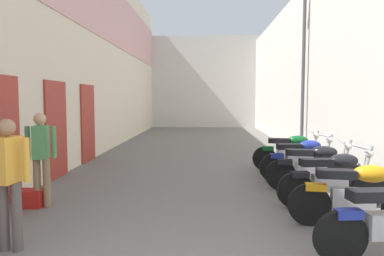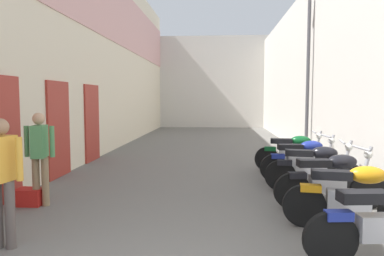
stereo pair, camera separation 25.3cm
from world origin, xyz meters
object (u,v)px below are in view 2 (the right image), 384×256
pedestrian_by_doorway (2,173)px  plastic_crate (30,197)px  motorcycle_second (353,195)px  motorcycle_third (331,179)px  motorcycle_fourth (315,167)px  motorcycle_sixth (293,152)px  street_lamp (305,61)px  motorcycle_fifth (303,159)px  pedestrian_mid_alley (40,152)px

pedestrian_by_doorway → plastic_crate: bearing=109.6°
motorcycle_second → motorcycle_third: size_ratio=1.00×
motorcycle_fourth → motorcycle_sixth: same height
motorcycle_third → street_lamp: size_ratio=0.37×
motorcycle_fifth → pedestrian_mid_alley: (-4.81, -2.12, 0.42)m
motorcycle_fifth → plastic_crate: bearing=-157.3°
motorcycle_sixth → motorcycle_second: bearing=-90.0°
motorcycle_second → pedestrian_by_doorway: size_ratio=1.17×
motorcycle_second → plastic_crate: size_ratio=4.18×
motorcycle_sixth → plastic_crate: 5.95m
motorcycle_second → motorcycle_fourth: size_ratio=1.00×
motorcycle_fourth → motorcycle_sixth: size_ratio=0.99×
pedestrian_mid_alley → plastic_crate: size_ratio=3.57×
motorcycle_fifth → motorcycle_sixth: size_ratio=1.00×
motorcycle_third → street_lamp: (0.71, 5.07, 2.42)m
motorcycle_third → motorcycle_fourth: size_ratio=1.01×
motorcycle_third → motorcycle_fifth: 1.96m
motorcycle_fourth → motorcycle_fifth: bearing=90.0°
motorcycle_second → pedestrian_by_doorway: 4.51m
motorcycle_fourth → plastic_crate: 5.17m
street_lamp → pedestrian_by_doorway: bearing=-126.3°
motorcycle_fourth → plastic_crate: size_ratio=4.17×
pedestrian_by_doorway → plastic_crate: (-0.62, 1.74, -0.78)m
motorcycle_third → pedestrian_by_doorway: pedestrian_by_doorway is taller
pedestrian_mid_alley → pedestrian_by_doorway: bearing=-76.6°
motorcycle_second → motorcycle_fifth: bearing=90.0°
motorcycle_second → motorcycle_fourth: bearing=90.0°
motorcycle_second → pedestrian_mid_alley: pedestrian_mid_alley is taller
pedestrian_mid_alley → plastic_crate: 0.80m
motorcycle_second → street_lamp: street_lamp is taller
motorcycle_sixth → motorcycle_third: bearing=-90.0°
motorcycle_third → plastic_crate: (-5.02, -0.15, -0.36)m
motorcycle_second → motorcycle_third: 0.98m
motorcycle_fifth → motorcycle_sixth: same height
pedestrian_by_doorway → motorcycle_fourth: bearing=33.6°
pedestrian_by_doorway → plastic_crate: 2.01m
motorcycle_second → street_lamp: (0.71, 6.05, 2.42)m
plastic_crate → motorcycle_sixth: bearing=32.3°
motorcycle_fourth → pedestrian_mid_alley: (-4.81, -1.19, 0.42)m
motorcycle_sixth → plastic_crate: (-5.02, -3.17, -0.36)m
motorcycle_fifth → plastic_crate: motorcycle_fifth is taller
motorcycle_fifth → pedestrian_mid_alley: 5.28m
motorcycle_third → plastic_crate: bearing=-178.3°
motorcycle_sixth → motorcycle_fourth: bearing=-90.0°
motorcycle_third → street_lamp: 5.66m
motorcycle_sixth → pedestrian_by_doorway: bearing=-131.8°
motorcycle_fifth → motorcycle_sixth: (-0.00, 1.07, 0.00)m
plastic_crate → pedestrian_mid_alley: bearing=-4.3°
street_lamp → pedestrian_mid_alley: bearing=-136.5°
pedestrian_by_doorway → plastic_crate: size_ratio=3.57×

